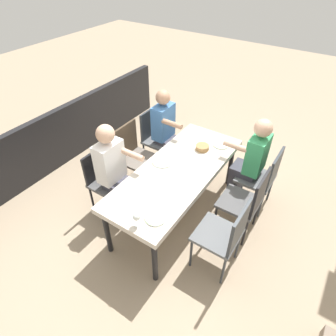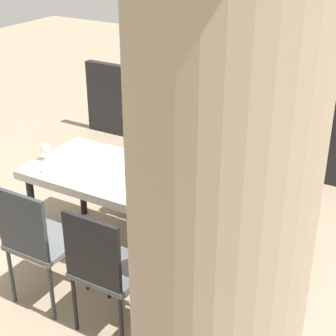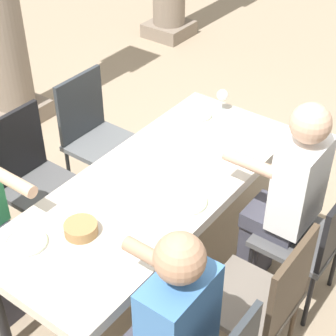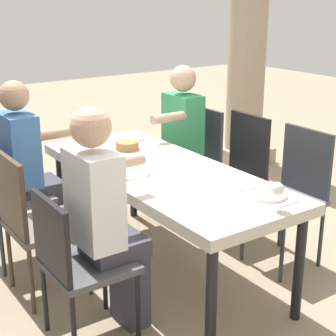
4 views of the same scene
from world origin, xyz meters
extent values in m
plane|color=gray|center=(0.00, 0.00, 0.00)|extent=(16.00, 16.00, 0.00)
cube|color=beige|center=(0.00, 0.00, 0.70)|extent=(2.01, 0.81, 0.07)
cylinder|color=black|center=(-0.92, 0.32, 0.34)|extent=(0.06, 0.06, 0.67)
cylinder|color=black|center=(0.92, 0.32, 0.34)|extent=(0.06, 0.06, 0.67)
cylinder|color=black|center=(-0.92, -0.32, 0.34)|extent=(0.06, 0.06, 0.67)
cylinder|color=black|center=(0.92, -0.32, 0.34)|extent=(0.06, 0.06, 0.67)
cube|color=#5B5E61|center=(-0.73, 0.74, 0.44)|extent=(0.44, 0.44, 0.04)
cube|color=#2D3338|center=(-0.73, 0.94, 0.67)|extent=(0.42, 0.03, 0.46)
cylinder|color=#2D3338|center=(-0.92, 0.55, 0.21)|extent=(0.03, 0.03, 0.43)
cylinder|color=#2D3338|center=(-0.54, 0.55, 0.21)|extent=(0.03, 0.03, 0.43)
cylinder|color=#2D3338|center=(-0.92, 0.93, 0.21)|extent=(0.03, 0.03, 0.43)
cylinder|color=#2D3338|center=(-0.54, 0.93, 0.21)|extent=(0.03, 0.03, 0.43)
cube|color=#5B5E61|center=(-0.73, -0.74, 0.47)|extent=(0.44, 0.44, 0.04)
cylinder|color=#2D3338|center=(-0.54, -0.55, 0.22)|extent=(0.03, 0.03, 0.45)
cylinder|color=#2D3338|center=(-0.92, -0.55, 0.22)|extent=(0.03, 0.03, 0.45)
cylinder|color=#2D3338|center=(-0.54, -0.93, 0.22)|extent=(0.03, 0.03, 0.45)
cube|color=#4F4F50|center=(-0.19, 0.74, 0.46)|extent=(0.44, 0.44, 0.04)
cube|color=black|center=(-0.19, 0.94, 0.70)|extent=(0.42, 0.03, 0.49)
cylinder|color=black|center=(-0.38, 0.55, 0.22)|extent=(0.03, 0.03, 0.44)
cylinder|color=black|center=(0.00, 0.55, 0.22)|extent=(0.03, 0.03, 0.44)
cylinder|color=black|center=(-0.38, 0.93, 0.22)|extent=(0.03, 0.03, 0.44)
cylinder|color=black|center=(0.00, 0.93, 0.22)|extent=(0.03, 0.03, 0.44)
cube|color=#6A6158|center=(-0.19, -0.74, 0.45)|extent=(0.44, 0.44, 0.04)
cube|color=#473828|center=(-0.19, -0.94, 0.70)|extent=(0.42, 0.03, 0.49)
cylinder|color=#473828|center=(0.00, -0.55, 0.22)|extent=(0.03, 0.03, 0.44)
cylinder|color=#473828|center=(-0.38, -0.55, 0.22)|extent=(0.03, 0.03, 0.44)
cylinder|color=#473828|center=(0.00, -0.93, 0.22)|extent=(0.03, 0.03, 0.44)
cylinder|color=#473828|center=(-0.38, -0.93, 0.22)|extent=(0.03, 0.03, 0.44)
cube|color=#5B5E61|center=(0.39, 0.74, 0.48)|extent=(0.44, 0.44, 0.04)
cube|color=#2D3338|center=(0.39, 0.94, 0.72)|extent=(0.42, 0.03, 0.48)
cylinder|color=#2D3338|center=(0.20, 0.55, 0.23)|extent=(0.03, 0.03, 0.46)
cylinder|color=#2D3338|center=(0.58, 0.55, 0.23)|extent=(0.03, 0.03, 0.46)
cylinder|color=#2D3338|center=(0.20, 0.93, 0.23)|extent=(0.03, 0.03, 0.46)
cylinder|color=#2D3338|center=(0.58, 0.93, 0.23)|extent=(0.03, 0.03, 0.46)
cube|color=#4F4F50|center=(0.39, -0.74, 0.44)|extent=(0.44, 0.44, 0.04)
cube|color=black|center=(0.39, -0.94, 0.65)|extent=(0.42, 0.03, 0.42)
cylinder|color=black|center=(0.58, -0.55, 0.21)|extent=(0.03, 0.03, 0.43)
cylinder|color=black|center=(0.20, -0.55, 0.21)|extent=(0.03, 0.03, 0.43)
cylinder|color=black|center=(0.58, -0.93, 0.21)|extent=(0.03, 0.03, 0.43)
cylinder|color=black|center=(0.20, -0.93, 0.21)|extent=(0.03, 0.03, 0.43)
cube|color=#3F3F4C|center=(-0.73, 0.50, 0.23)|extent=(0.24, 0.14, 0.46)
cube|color=#3F3F4C|center=(-0.73, 0.59, 0.51)|extent=(0.28, 0.32, 0.10)
cube|color=#389E60|center=(-0.73, 0.70, 0.80)|extent=(0.34, 0.20, 0.49)
sphere|color=tan|center=(-0.73, 0.70, 1.18)|extent=(0.21, 0.21, 0.21)
cylinder|color=tan|center=(-0.59, 0.46, 0.91)|extent=(0.07, 0.30, 0.07)
cube|color=#3F3F4C|center=(-0.73, -0.50, 0.23)|extent=(0.24, 0.14, 0.46)
cube|color=#3F3F4C|center=(-0.73, -0.59, 0.51)|extent=(0.28, 0.32, 0.10)
cube|color=#3F72B2|center=(-0.73, -0.70, 0.81)|extent=(0.34, 0.20, 0.51)
sphere|color=tan|center=(-0.73, -0.70, 1.19)|extent=(0.20, 0.20, 0.20)
cylinder|color=tan|center=(-0.59, -0.46, 0.92)|extent=(0.07, 0.30, 0.07)
cube|color=#3F3F4C|center=(0.39, -0.49, 0.23)|extent=(0.24, 0.14, 0.46)
cube|color=#3F3F4C|center=(0.39, -0.58, 0.51)|extent=(0.28, 0.32, 0.10)
cube|color=white|center=(0.39, -0.69, 0.82)|extent=(0.34, 0.20, 0.52)
sphere|color=tan|center=(0.39, -0.69, 1.20)|extent=(0.21, 0.21, 0.21)
cylinder|color=tan|center=(0.25, -0.45, 0.93)|extent=(0.07, 0.30, 0.07)
cube|color=tan|center=(-1.57, 2.16, 0.08)|extent=(0.53, 0.53, 0.16)
cylinder|color=tan|center=(-1.57, 2.16, 1.50)|extent=(0.41, 0.41, 2.67)
cylinder|color=white|center=(-0.75, 0.21, 0.74)|extent=(0.21, 0.21, 0.01)
torus|color=#A9CD91|center=(-0.75, 0.21, 0.75)|extent=(0.21, 0.21, 0.01)
cube|color=silver|center=(-0.90, 0.21, 0.74)|extent=(0.04, 0.17, 0.01)
cube|color=silver|center=(-0.60, 0.21, 0.74)|extent=(0.03, 0.17, 0.01)
cylinder|color=white|center=(-0.03, -0.23, 0.74)|extent=(0.26, 0.26, 0.01)
torus|color=#A9CD91|center=(-0.03, -0.23, 0.75)|extent=(0.26, 0.26, 0.01)
cube|color=silver|center=(-0.18, -0.23, 0.74)|extent=(0.03, 0.17, 0.01)
cube|color=silver|center=(0.12, -0.23, 0.74)|extent=(0.04, 0.17, 0.01)
cylinder|color=white|center=(0.74, 0.22, 0.74)|extent=(0.21, 0.21, 0.01)
torus|color=#A9CD91|center=(0.74, 0.22, 0.75)|extent=(0.22, 0.22, 0.01)
cylinder|color=white|center=(0.90, 0.12, 0.74)|extent=(0.06, 0.06, 0.00)
cylinder|color=white|center=(0.90, 0.12, 0.78)|extent=(0.01, 0.01, 0.08)
sphere|color=white|center=(0.90, 0.12, 0.86)|extent=(0.08, 0.08, 0.08)
cube|color=silver|center=(0.59, 0.22, 0.74)|extent=(0.02, 0.17, 0.01)
cube|color=silver|center=(0.89, 0.22, 0.74)|extent=(0.03, 0.17, 0.01)
cylinder|color=#9E7547|center=(-0.53, 0.05, 0.77)|extent=(0.17, 0.17, 0.06)
camera|label=1|loc=(2.21, 1.34, 2.89)|focal=30.57mm
camera|label=2|loc=(-1.98, 3.09, 2.63)|focal=57.60mm
camera|label=3|loc=(-1.88, -1.50, 2.66)|focal=58.66mm
camera|label=4|loc=(2.75, -1.85, 1.85)|focal=57.30mm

